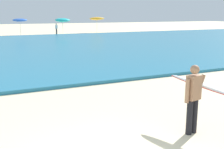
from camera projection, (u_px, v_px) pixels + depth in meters
The scene contains 6 objects.
sea at pixel (7, 49), 23.24m from camera, with size 120.00×28.00×0.14m, color teal.
surfer_with_board at pixel (199, 92), 6.95m from camera, with size 1.13×2.39×1.73m.
beach_umbrella_2 at pixel (20, 20), 37.94m from camera, with size 1.91×1.92×2.26m.
beach_umbrella_3 at pixel (62, 20), 41.03m from camera, with size 2.17×2.19×2.29m.
beach_umbrella_4 at pixel (97, 19), 43.68m from camera, with size 2.24×2.26×2.41m.
beachgoer_near_row_mid at pixel (56, 29), 39.41m from camera, with size 0.32×0.20×1.58m.
Camera 1 is at (-2.02, -4.23, 2.92)m, focal length 45.28 mm.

